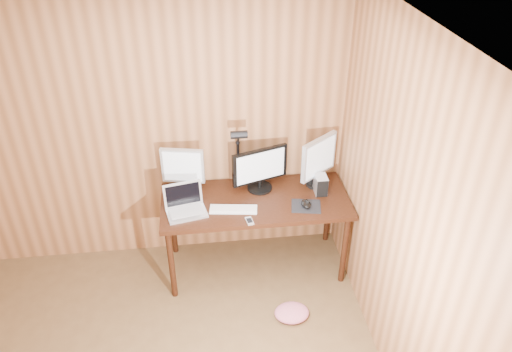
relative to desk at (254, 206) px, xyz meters
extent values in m
plane|color=silver|center=(-0.93, -1.70, 1.87)|extent=(4.00, 4.00, 0.00)
plane|color=#9F6239|center=(-0.93, 0.30, 0.62)|extent=(4.00, 0.00, 4.00)
plane|color=#9F6239|center=(0.82, -1.70, 0.62)|extent=(0.00, 4.00, 4.00)
cube|color=black|center=(0.00, -0.07, 0.10)|extent=(1.60, 0.70, 0.04)
cube|color=black|center=(0.00, 0.25, -0.17)|extent=(1.48, 0.02, 0.51)
cylinder|color=black|center=(-0.74, -0.36, -0.27)|extent=(0.05, 0.05, 0.71)
cylinder|color=black|center=(-0.74, 0.22, -0.27)|extent=(0.05, 0.05, 0.71)
cylinder|color=black|center=(0.74, -0.36, -0.27)|extent=(0.05, 0.05, 0.71)
cylinder|color=black|center=(0.74, 0.22, -0.27)|extent=(0.05, 0.05, 0.71)
cylinder|color=black|center=(0.06, 0.09, 0.13)|extent=(0.22, 0.22, 0.02)
cylinder|color=black|center=(0.06, 0.09, 0.17)|extent=(0.03, 0.03, 0.06)
cube|color=black|center=(0.06, 0.09, 0.36)|extent=(0.49, 0.19, 0.31)
cube|color=silver|center=(0.06, 0.07, 0.36)|extent=(0.42, 0.14, 0.27)
cylinder|color=black|center=(-0.60, 0.14, 0.13)|extent=(0.17, 0.17, 0.02)
cylinder|color=black|center=(-0.60, 0.14, 0.18)|extent=(0.03, 0.03, 0.08)
cube|color=#BCBCC1|center=(-0.60, 0.14, 0.38)|extent=(0.37, 0.11, 0.32)
cube|color=silver|center=(-0.60, 0.12, 0.38)|extent=(0.32, 0.07, 0.27)
cylinder|color=black|center=(0.57, 0.09, 0.13)|extent=(0.20, 0.20, 0.02)
cylinder|color=black|center=(0.57, 0.09, 0.19)|extent=(0.04, 0.04, 0.09)
cube|color=#BCBCC1|center=(0.57, 0.09, 0.41)|extent=(0.35, 0.28, 0.36)
cube|color=silver|center=(0.59, 0.07, 0.41)|extent=(0.29, 0.23, 0.31)
cube|color=silver|center=(-0.58, -0.20, 0.13)|extent=(0.36, 0.28, 0.02)
cube|color=silver|center=(-0.61, -0.09, 0.25)|extent=(0.32, 0.11, 0.21)
cube|color=black|center=(-0.61, -0.09, 0.25)|extent=(0.28, 0.09, 0.18)
cube|color=#B2B2B7|center=(-0.58, -0.20, 0.14)|extent=(0.29, 0.19, 0.00)
cube|color=white|center=(-0.20, -0.20, 0.13)|extent=(0.40, 0.17, 0.02)
cube|color=white|center=(-0.20, -0.20, 0.14)|extent=(0.37, 0.15, 0.00)
cube|color=black|center=(0.41, -0.22, 0.12)|extent=(0.28, 0.24, 0.00)
ellipsoid|color=black|center=(0.41, -0.22, 0.15)|extent=(0.11, 0.14, 0.04)
cube|color=silver|center=(0.57, -0.03, 0.20)|extent=(0.10, 0.14, 0.16)
cube|color=black|center=(0.57, -0.11, 0.20)|extent=(0.10, 0.01, 0.16)
cube|color=silver|center=(-0.08, -0.37, 0.13)|extent=(0.07, 0.11, 0.01)
cube|color=black|center=(-0.08, -0.37, 0.14)|extent=(0.05, 0.07, 0.00)
cylinder|color=black|center=(0.51, 0.09, 0.18)|extent=(0.05, 0.05, 0.12)
cube|color=black|center=(-0.11, 0.24, 0.11)|extent=(0.05, 0.06, 0.06)
cylinder|color=black|center=(-0.11, 0.24, 0.32)|extent=(0.03, 0.03, 0.39)
sphere|color=black|center=(-0.11, 0.24, 0.52)|extent=(0.04, 0.04, 0.04)
cylinder|color=black|center=(-0.11, 0.17, 0.59)|extent=(0.02, 0.14, 0.16)
cylinder|color=black|center=(-0.11, 0.10, 0.67)|extent=(0.14, 0.07, 0.07)
camera|label=1|loc=(-0.42, -3.52, 2.59)|focal=35.00mm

